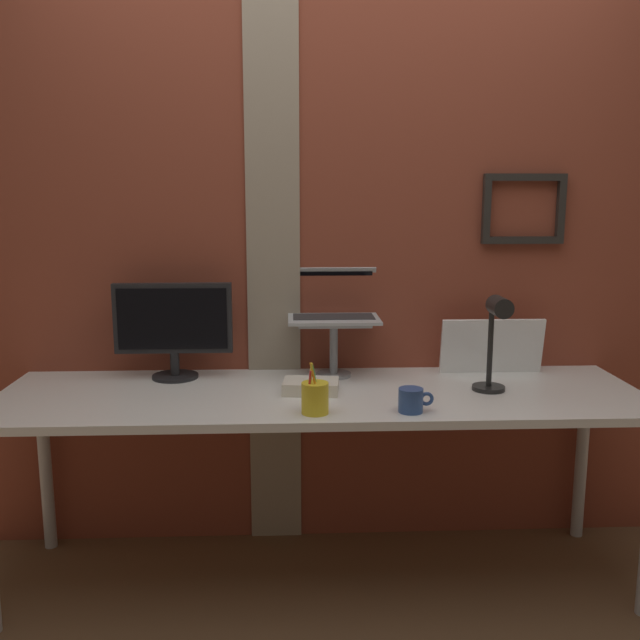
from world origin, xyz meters
TOP-DOWN VIEW (x-y plane):
  - ground_plane at (0.00, 0.00)m, footprint 6.00×6.00m
  - brick_wall_back at (-0.00, 0.46)m, footprint 3.03×0.16m
  - desk at (-0.07, 0.06)m, footprint 2.36×0.69m
  - monitor at (-0.64, 0.28)m, footprint 0.46×0.18m
  - laptop_stand at (-0.01, 0.28)m, footprint 0.28×0.22m
  - laptop at (-0.01, 0.35)m, footprint 0.36×0.30m
  - whiteboard_panel at (0.63, 0.30)m, footprint 0.41×0.05m
  - desk_lamp at (0.55, 0.00)m, footprint 0.12×0.20m
  - pen_cup at (-0.10, -0.19)m, footprint 0.09×0.09m
  - coffee_mug at (0.22, -0.19)m, footprint 0.12×0.08m
  - paper_clutter_stack at (-0.11, 0.06)m, footprint 0.21×0.16m

SIDE VIEW (x-z plane):
  - ground_plane at x=0.00m, z-range 0.00..0.00m
  - desk at x=-0.07m, z-range 0.31..1.05m
  - paper_clutter_stack at x=-0.11m, z-range 0.74..0.78m
  - coffee_mug at x=0.22m, z-range 0.74..0.82m
  - pen_cup at x=-0.10m, z-range 0.70..0.88m
  - whiteboard_panel at x=0.63m, z-range 0.74..0.96m
  - laptop_stand at x=-0.01m, z-range 0.78..1.00m
  - monitor at x=-0.64m, z-range 0.77..1.14m
  - desk_lamp at x=0.55m, z-range 0.78..1.14m
  - laptop at x=-0.01m, z-range 0.91..1.11m
  - brick_wall_back at x=0.00m, z-range 0.00..2.38m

